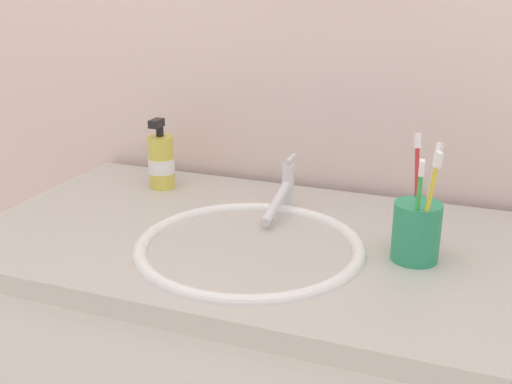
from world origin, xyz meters
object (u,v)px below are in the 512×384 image
(toothbrush_cup, at_px, (416,233))
(toothbrush_yellow, at_px, (429,202))
(soap_dispenser, at_px, (161,161))
(toothbrush_green, at_px, (418,205))
(toothbrush_white, at_px, (430,192))
(toothbrush_red, at_px, (417,185))
(faucet, at_px, (283,192))

(toothbrush_cup, xyz_separation_m, toothbrush_yellow, (0.02, -0.03, 0.06))
(toothbrush_yellow, relative_size, soap_dispenser, 1.26)
(toothbrush_green, height_order, toothbrush_yellow, toothbrush_yellow)
(toothbrush_white, distance_m, soap_dispenser, 0.59)
(soap_dispenser, bearing_deg, toothbrush_green, -19.65)
(toothbrush_cup, distance_m, toothbrush_green, 0.06)
(toothbrush_white, relative_size, toothbrush_yellow, 0.95)
(toothbrush_red, height_order, toothbrush_yellow, toothbrush_red)
(faucet, xyz_separation_m, toothbrush_green, (0.27, -0.15, 0.06))
(toothbrush_cup, distance_m, soap_dispenser, 0.58)
(faucet, height_order, toothbrush_green, toothbrush_green)
(toothbrush_white, bearing_deg, faucet, 161.99)
(faucet, distance_m, toothbrush_white, 0.30)
(faucet, height_order, toothbrush_white, toothbrush_white)
(toothbrush_red, xyz_separation_m, toothbrush_green, (0.01, -0.07, -0.01))
(faucet, bearing_deg, toothbrush_cup, -25.22)
(toothbrush_cup, bearing_deg, toothbrush_yellow, -57.58)
(toothbrush_green, distance_m, soap_dispenser, 0.59)
(toothbrush_cup, distance_m, toothbrush_red, 0.08)
(toothbrush_green, distance_m, toothbrush_yellow, 0.02)
(toothbrush_red, distance_m, toothbrush_white, 0.02)
(toothbrush_red, relative_size, toothbrush_green, 1.10)
(faucet, distance_m, toothbrush_red, 0.28)
(toothbrush_white, bearing_deg, soap_dispenser, 166.37)
(toothbrush_white, height_order, toothbrush_green, toothbrush_white)
(toothbrush_green, xyz_separation_m, soap_dispenser, (-0.56, 0.20, -0.05))
(toothbrush_cup, xyz_separation_m, toothbrush_white, (0.01, 0.03, 0.06))
(toothbrush_cup, relative_size, toothbrush_green, 0.55)
(faucet, relative_size, toothbrush_yellow, 0.90)
(soap_dispenser, bearing_deg, toothbrush_yellow, -19.22)
(faucet, bearing_deg, toothbrush_red, -18.17)
(faucet, xyz_separation_m, soap_dispenser, (-0.29, 0.05, 0.02))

